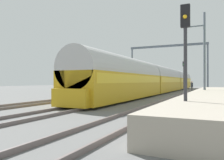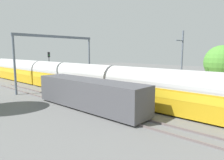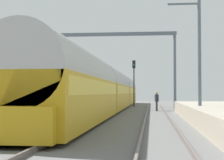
{
  "view_description": "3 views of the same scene",
  "coord_description": "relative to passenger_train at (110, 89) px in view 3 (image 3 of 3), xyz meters",
  "views": [
    {
      "loc": [
        7.89,
        -16.96,
        1.69
      ],
      "look_at": [
        0.0,
        -0.35,
        1.8
      ],
      "focal_mm": 36.16,
      "sensor_mm": 36.0,
      "label": 1
    },
    {
      "loc": [
        -17.49,
        -5.29,
        5.61
      ],
      "look_at": [
        1.03,
        11.43,
        2.1
      ],
      "focal_mm": 33.22,
      "sensor_mm": 36.0,
      "label": 2
    },
    {
      "loc": [
        3.96,
        -16.51,
        1.66
      ],
      "look_at": [
        0.0,
        20.7,
        2.92
      ],
      "focal_mm": 59.67,
      "sensor_mm": 36.0,
      "label": 3
    }
  ],
  "objects": [
    {
      "name": "freight_car",
      "position": [
        -4.31,
        -8.84,
        -0.5
      ],
      "size": [
        2.8,
        13.0,
        2.7
      ],
      "color": "#47474C",
      "rests_on": "ground"
    },
    {
      "name": "ground",
      "position": [
        0.0,
        -18.49,
        -1.97
      ],
      "size": [
        120.0,
        120.0,
        0.0
      ],
      "primitive_type": "plane",
      "color": "slate"
    },
    {
      "name": "passenger_train",
      "position": [
        0.0,
        0.0,
        0.0
      ],
      "size": [
        2.93,
        49.2,
        3.82
      ],
      "color": "gold",
      "rests_on": "ground"
    },
    {
      "name": "person_crossing",
      "position": [
        4.41,
        -1.62,
        -0.94
      ],
      "size": [
        0.35,
        0.46,
        1.73
      ],
      "rotation": [
        0.0,
        0.0,
        1.89
      ],
      "color": "#363636",
      "rests_on": "ground"
    },
    {
      "name": "catenary_gantry",
      "position": [
        0.0,
        2.97,
        3.7
      ],
      "size": [
        13.02,
        0.28,
        7.86
      ],
      "color": "slate",
      "rests_on": "ground"
    },
    {
      "name": "track_east",
      "position": [
        4.31,
        -18.49,
        -1.89
      ],
      "size": [
        1.52,
        60.0,
        0.16
      ],
      "color": "#665A59",
      "rests_on": "ground"
    },
    {
      "name": "track_west",
      "position": [
        0.0,
        -18.49,
        -1.89
      ],
      "size": [
        1.52,
        60.0,
        0.16
      ],
      "color": "#665A59",
      "rests_on": "ground"
    },
    {
      "name": "railway_signal_far",
      "position": [
        1.92,
        8.48,
        1.47
      ],
      "size": [
        0.36,
        0.3,
        5.42
      ],
      "color": "#2D2D33",
      "rests_on": "ground"
    },
    {
      "name": "catenary_pole_east_mid",
      "position": [
        6.66,
        -13.28,
        2.18
      ],
      "size": [
        1.9,
        0.2,
        8.0
      ],
      "color": "slate",
      "rests_on": "ground"
    }
  ]
}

